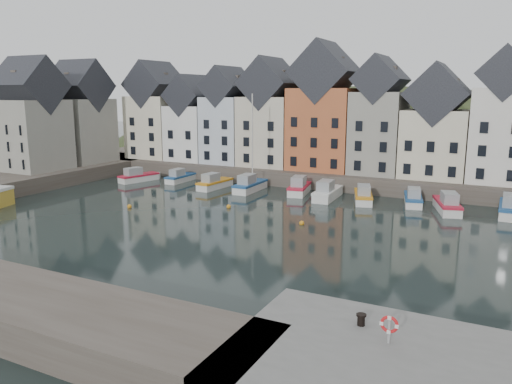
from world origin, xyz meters
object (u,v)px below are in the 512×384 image
Objects in this scene: boat_d at (250,185)px; mooring_bollard at (361,319)px; boat_a at (138,177)px; life_ring_post at (389,325)px.

mooring_bollard is (24.25, -35.08, 1.48)m from boat_d.
life_ring_post is at bearing -23.46° from boat_a.
mooring_bollard is 0.43× the size of life_ring_post.
boat_d is 44.53m from life_ring_post.
boat_d is 9.86× the size of life_ring_post.
boat_a is 11.31× the size of mooring_bollard.
life_ring_post is (25.79, -36.24, 2.03)m from boat_d.
life_ring_post reaches higher than mooring_bollard.
boat_a is 4.87× the size of life_ring_post.
mooring_bollard reaches higher than boat_a.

